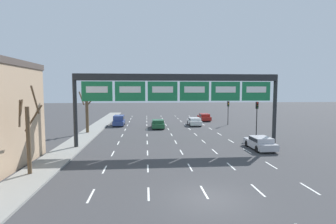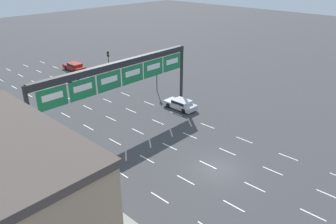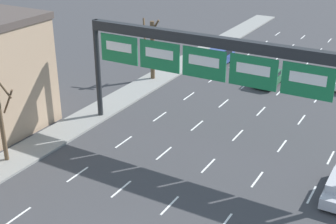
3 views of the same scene
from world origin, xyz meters
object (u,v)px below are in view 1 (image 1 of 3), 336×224
(sign_gantry, at_px, (178,86))
(car_red, at_px, (204,117))
(car_silver, at_px, (260,142))
(car_white, at_px, (194,121))
(tree_bare_closest, at_px, (28,133))
(car_green, at_px, (158,124))
(suv_blue, at_px, (119,120))
(traffic_light_near_gantry, at_px, (228,108))
(tree_bare_second, at_px, (87,111))
(traffic_light_mid_block, at_px, (257,112))

(sign_gantry, height_order, car_red, sign_gantry)
(car_red, distance_m, car_silver, 25.15)
(car_white, xyz_separation_m, tree_bare_closest, (-16.44, -25.01, 2.34))
(car_white, relative_size, car_green, 0.98)
(suv_blue, distance_m, traffic_light_near_gantry, 18.83)
(sign_gantry, relative_size, tree_bare_second, 3.84)
(car_white, height_order, car_red, car_red)
(car_red, xyz_separation_m, traffic_light_mid_block, (2.82, -18.10, 2.50))
(suv_blue, bearing_deg, car_green, -27.85)
(traffic_light_near_gantry, height_order, tree_bare_second, tree_bare_second)
(sign_gantry, distance_m, car_green, 14.85)
(car_red, height_order, traffic_light_near_gantry, traffic_light_near_gantry)
(car_red, bearing_deg, traffic_light_near_gantry, -68.04)
(car_red, relative_size, car_green, 1.15)
(car_green, bearing_deg, traffic_light_mid_block, -34.76)
(suv_blue, distance_m, tree_bare_closest, 26.01)
(car_white, height_order, traffic_light_near_gantry, traffic_light_near_gantry)
(car_green, height_order, tree_bare_closest, tree_bare_closest)
(traffic_light_near_gantry, xyz_separation_m, tree_bare_second, (-22.31, -7.05, 0.24))
(car_silver, xyz_separation_m, suv_blue, (-16.21, 19.05, 0.27))
(car_silver, relative_size, tree_bare_closest, 0.71)
(car_red, distance_m, tree_bare_second, 24.07)
(sign_gantry, height_order, traffic_light_mid_block, sign_gantry)
(car_red, relative_size, tree_bare_second, 0.84)
(suv_blue, distance_m, car_green, 7.29)
(car_red, relative_size, traffic_light_near_gantry, 1.17)
(suv_blue, bearing_deg, car_silver, -49.62)
(car_red, bearing_deg, sign_gantry, -109.16)
(traffic_light_near_gantry, bearing_deg, traffic_light_mid_block, -89.33)
(suv_blue, relative_size, car_green, 0.96)
(traffic_light_near_gantry, relative_size, tree_bare_closest, 0.66)
(car_white, distance_m, car_silver, 18.70)
(suv_blue, height_order, car_green, suv_blue)
(car_red, xyz_separation_m, tree_bare_closest, (-19.65, -31.76, 2.32))
(car_red, bearing_deg, tree_bare_closest, -121.75)
(car_red, bearing_deg, car_green, -135.29)
(car_silver, xyz_separation_m, car_green, (-9.77, 15.65, 0.03))
(car_green, bearing_deg, sign_gantry, -83.45)
(tree_bare_second, bearing_deg, car_red, 34.95)
(car_silver, distance_m, car_green, 18.45)
(car_white, distance_m, car_green, 6.94)
(tree_bare_second, bearing_deg, traffic_light_mid_block, -11.06)
(traffic_light_near_gantry, bearing_deg, car_silver, -97.73)
(traffic_light_mid_block, bearing_deg, traffic_light_near_gantry, 90.67)
(car_silver, bearing_deg, tree_bare_closest, -161.55)
(car_red, distance_m, tree_bare_closest, 37.42)
(suv_blue, distance_m, traffic_light_mid_block, 22.47)
(suv_blue, relative_size, tree_bare_closest, 0.64)
(car_green, bearing_deg, car_red, 44.71)
(car_white, xyz_separation_m, car_red, (3.22, 6.76, 0.02))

